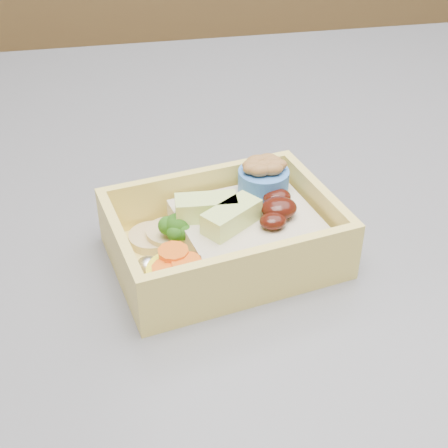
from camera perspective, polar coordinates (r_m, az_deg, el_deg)
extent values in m
cube|color=brown|center=(1.89, -6.65, 11.29)|extent=(3.20, 0.60, 0.90)
cube|color=#333337|center=(0.54, 4.31, 0.22)|extent=(1.24, 0.84, 0.04)
cube|color=#F8DC66|center=(0.46, 0.00, -2.77)|extent=(0.18, 0.14, 0.01)
cube|color=#F8DC66|center=(0.49, -2.35, 2.95)|extent=(0.16, 0.04, 0.04)
cube|color=#F8DC66|center=(0.41, 2.82, -4.54)|extent=(0.16, 0.04, 0.04)
cube|color=#F8DC66|center=(0.48, 8.50, 1.52)|extent=(0.03, 0.10, 0.04)
cube|color=#F8DC66|center=(0.43, -9.41, -2.64)|extent=(0.03, 0.10, 0.04)
cube|color=tan|center=(0.46, 2.25, -0.65)|extent=(0.11, 0.10, 0.02)
ellipsoid|color=#330D07|center=(0.45, 5.04, 1.46)|extent=(0.03, 0.03, 0.01)
ellipsoid|color=#330D07|center=(0.46, 4.86, 2.47)|extent=(0.02, 0.02, 0.01)
ellipsoid|color=#330D07|center=(0.44, 4.50, 0.27)|extent=(0.02, 0.02, 0.01)
cube|color=#D5F37F|center=(0.44, 0.69, 0.67)|extent=(0.05, 0.04, 0.02)
cube|color=#D5F37F|center=(0.45, -1.64, 1.53)|extent=(0.05, 0.02, 0.02)
cylinder|color=#72B662|center=(0.46, -4.18, -1.72)|extent=(0.01, 0.01, 0.01)
sphere|color=#275E15|center=(0.45, -4.27, -0.09)|extent=(0.02, 0.02, 0.02)
sphere|color=#275E15|center=(0.45, -3.55, 0.15)|extent=(0.01, 0.01, 0.01)
sphere|color=#275E15|center=(0.45, -5.18, -0.15)|extent=(0.01, 0.01, 0.01)
sphere|color=#275E15|center=(0.44, -3.68, -0.73)|extent=(0.01, 0.01, 0.01)
sphere|color=#275E15|center=(0.44, -4.47, -0.84)|extent=(0.01, 0.01, 0.01)
sphere|color=#275E15|center=(0.46, -4.57, 0.17)|extent=(0.01, 0.01, 0.01)
cylinder|color=#FFF528|center=(0.42, -4.46, -4.92)|extent=(0.04, 0.04, 0.02)
cylinder|color=orange|center=(0.42, -4.63, -3.59)|extent=(0.02, 0.02, 0.00)
cylinder|color=orange|center=(0.41, -5.20, -4.10)|extent=(0.02, 0.02, 0.00)
cylinder|color=orange|center=(0.41, -3.42, -3.56)|extent=(0.02, 0.02, 0.00)
cylinder|color=orange|center=(0.42, -4.66, -2.55)|extent=(0.02, 0.02, 0.00)
cylinder|color=tan|center=(0.47, -6.58, -1.27)|extent=(0.04, 0.04, 0.01)
cylinder|color=tan|center=(0.47, -4.97, -0.86)|extent=(0.04, 0.04, 0.01)
ellipsoid|color=silver|center=(0.48, -3.62, 0.41)|extent=(0.02, 0.02, 0.02)
ellipsoid|color=silver|center=(0.43, -6.96, -3.99)|extent=(0.02, 0.02, 0.02)
cylinder|color=#3C75CD|center=(0.48, 3.62, 3.96)|extent=(0.04, 0.04, 0.02)
ellipsoid|color=brown|center=(0.47, 3.68, 5.35)|extent=(0.02, 0.01, 0.01)
ellipsoid|color=brown|center=(0.48, 4.37, 5.72)|extent=(0.02, 0.01, 0.01)
ellipsoid|color=brown|center=(0.47, 2.68, 5.44)|extent=(0.02, 0.01, 0.01)
ellipsoid|color=brown|center=(0.47, 4.44, 5.02)|extent=(0.02, 0.01, 0.01)
ellipsoid|color=brown|center=(0.46, 3.36, 4.93)|extent=(0.02, 0.01, 0.01)
ellipsoid|color=brown|center=(0.47, 4.79, 5.39)|extent=(0.02, 0.01, 0.01)
ellipsoid|color=brown|center=(0.48, 3.04, 5.80)|extent=(0.02, 0.01, 0.01)
ellipsoid|color=brown|center=(0.48, 3.96, 5.92)|extent=(0.02, 0.01, 0.01)
ellipsoid|color=brown|center=(0.47, 2.74, 5.10)|extent=(0.02, 0.01, 0.01)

